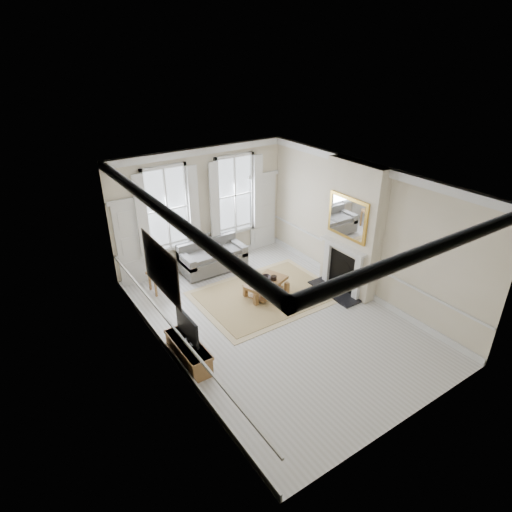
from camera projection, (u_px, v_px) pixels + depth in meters
floor at (277, 321)px, 10.04m from camera, size 7.20×7.20×0.00m
ceiling at (281, 180)px, 8.51m from camera, size 7.20×7.20×0.00m
back_wall at (202, 208)px, 11.94m from camera, size 5.20×0.00×5.20m
left_wall at (167, 292)px, 7.98m from camera, size 0.00×7.20×7.20m
right_wall at (363, 230)px, 10.57m from camera, size 0.00×7.20×7.20m
window_left at (167, 209)px, 11.29m from camera, size 1.26×0.20×2.20m
window_right at (235, 195)px, 12.34m from camera, size 1.26×0.20×2.20m
door_left at (134, 244)px, 11.14m from camera, size 0.90×0.08×2.30m
door_right at (263, 212)px, 13.18m from camera, size 0.90×0.08×2.30m
painting at (161, 268)px, 8.06m from camera, size 0.05×1.66×1.06m
chimney_breast at (352, 229)px, 10.63m from camera, size 0.35×1.70×3.38m
hearth at (334, 291)px, 11.17m from camera, size 0.55×1.50×0.05m
fireplace at (342, 266)px, 10.95m from camera, size 0.21×1.45×1.33m
mirror at (347, 218)px, 10.36m from camera, size 0.06×1.26×1.06m
sofa at (212, 258)px, 12.17m from camera, size 1.83×0.89×0.86m
side_table at (159, 275)px, 11.05m from camera, size 0.64×0.64×0.59m
rug at (266, 295)px, 11.05m from camera, size 3.50×2.60×0.02m
coffee_table at (266, 284)px, 10.90m from camera, size 1.28×1.02×0.42m
ceramic_pot_a at (257, 281)px, 10.75m from camera, size 0.11×0.11×0.11m
ceramic_pot_b at (274, 278)px, 10.90m from camera, size 0.15×0.15×0.11m
bowl at (266, 278)px, 10.95m from camera, size 0.31×0.31×0.07m
tv_stand at (189, 353)px, 8.66m from camera, size 0.42×1.31×0.47m
tv at (187, 327)px, 8.39m from camera, size 0.08×0.90×0.68m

